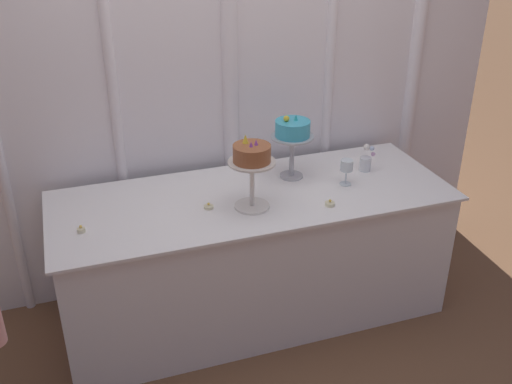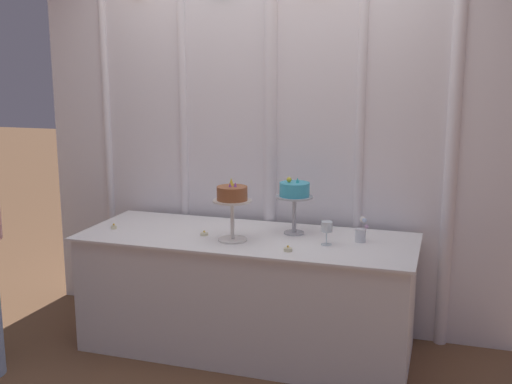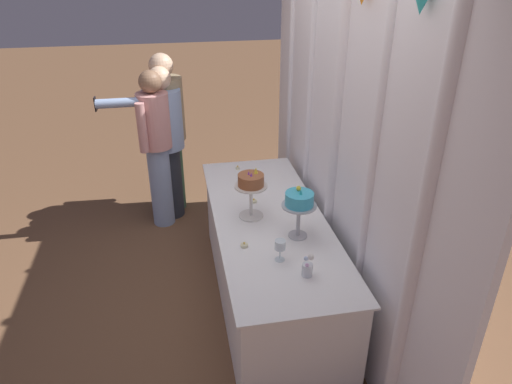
# 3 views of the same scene
# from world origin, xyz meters

# --- Properties ---
(ground_plane) EXTENTS (24.00, 24.00, 0.00)m
(ground_plane) POSITION_xyz_m (0.00, 0.00, 0.00)
(ground_plane) COLOR brown
(draped_curtain) EXTENTS (3.36, 0.16, 2.70)m
(draped_curtain) POSITION_xyz_m (0.03, 0.57, 1.40)
(draped_curtain) COLOR white
(draped_curtain) RESTS_ON ground_plane
(cake_table) EXTENTS (2.11, 0.80, 0.75)m
(cake_table) POSITION_xyz_m (0.00, 0.10, 0.38)
(cake_table) COLOR white
(cake_table) RESTS_ON ground_plane
(cake_display_nearleft) EXTENTS (0.24, 0.24, 0.38)m
(cake_display_nearleft) POSITION_xyz_m (-0.05, -0.03, 1.01)
(cake_display_nearleft) COLOR silver
(cake_display_nearleft) RESTS_ON cake_table
(cake_display_nearright) EXTENTS (0.23, 0.23, 0.36)m
(cake_display_nearright) POSITION_xyz_m (0.27, 0.24, 1.02)
(cake_display_nearright) COLOR #B2B2B7
(cake_display_nearright) RESTS_ON cake_table
(wine_glass) EXTENTS (0.07, 0.07, 0.14)m
(wine_glass) POSITION_xyz_m (0.52, 0.06, 0.86)
(wine_glass) COLOR silver
(wine_glass) RESTS_ON cake_table
(flower_vase) EXTENTS (0.08, 0.07, 0.16)m
(flower_vase) POSITION_xyz_m (0.70, 0.18, 0.81)
(flower_vase) COLOR silver
(flower_vase) RESTS_ON cake_table
(tealight_far_left) EXTENTS (0.04, 0.04, 0.04)m
(tealight_far_left) POSITION_xyz_m (-0.89, 0.00, 0.77)
(tealight_far_left) COLOR beige
(tealight_far_left) RESTS_ON cake_table
(tealight_near_left) EXTENTS (0.05, 0.05, 0.03)m
(tealight_near_left) POSITION_xyz_m (-0.26, 0.03, 0.76)
(tealight_near_left) COLOR beige
(tealight_near_left) RESTS_ON cake_table
(tealight_near_right) EXTENTS (0.05, 0.05, 0.04)m
(tealight_near_right) POSITION_xyz_m (0.33, -0.14, 0.76)
(tealight_near_right) COLOR beige
(tealight_near_right) RESTS_ON cake_table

